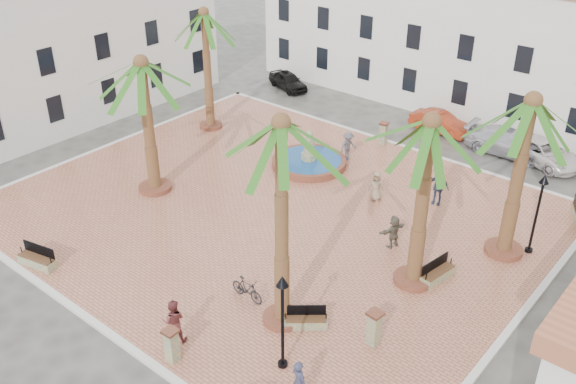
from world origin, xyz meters
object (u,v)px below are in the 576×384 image
(bench_se, at_px, (306,321))
(pedestrian_north, at_px, (348,146))
(fountain, at_px, (309,161))
(lamppost_e, at_px, (540,201))
(bollard_se, at_px, (172,345))
(pedestrian_east, at_px, (394,231))
(bench_e, at_px, (438,274))
(cyclist_b, at_px, (174,321))
(car_white, at_px, (543,152))
(palm_nw, at_px, (205,26))
(palm_s, at_px, (281,147))
(palm_ne, at_px, (529,121))
(pedestrian_fountain_b, at_px, (438,187))
(car_silver, at_px, (510,143))
(bicycle_b, at_px, (247,289))
(cyclist_a, at_px, (299,382))
(bollard_e, at_px, (374,328))
(lamppost_s, at_px, (282,307))
(car_black, at_px, (288,81))
(bollard_n, at_px, (383,133))
(pedestrian_fountain_a, at_px, (376,187))
(car_red, at_px, (440,122))
(palm_e, at_px, (429,143))
(palm_sw, at_px, (143,80))

(bench_se, bearing_deg, pedestrian_north, 78.46)
(fountain, xyz_separation_m, lamppost_e, (13.20, -0.33, 2.42))
(bollard_se, distance_m, pedestrian_east, 11.77)
(bench_e, height_order, cyclist_b, cyclist_b)
(pedestrian_north, distance_m, car_white, 11.46)
(palm_nw, bearing_deg, palm_s, -36.00)
(palm_ne, bearing_deg, pedestrian_fountain_b, 156.27)
(palm_s, distance_m, car_silver, 21.61)
(palm_nw, height_order, bicycle_b, palm_nw)
(palm_s, height_order, bicycle_b, palm_s)
(lamppost_e, distance_m, bicycle_b, 13.48)
(cyclist_a, distance_m, pedestrian_east, 10.41)
(bench_se, distance_m, bollard_e, 2.76)
(lamppost_e, bearing_deg, bollard_se, -115.83)
(lamppost_s, bearing_deg, pedestrian_east, 96.28)
(cyclist_b, xyz_separation_m, car_black, (-14.39, 24.04, -0.43))
(car_silver, bearing_deg, bollard_n, 118.50)
(palm_s, distance_m, bench_e, 10.30)
(fountain, xyz_separation_m, pedestrian_fountain_a, (5.15, -0.86, 0.51))
(palm_s, height_order, bench_se, palm_s)
(fountain, distance_m, car_red, 10.05)
(bicycle_b, height_order, pedestrian_fountain_b, pedestrian_fountain_b)
(lamppost_e, height_order, car_silver, lamppost_e)
(cyclist_a, relative_size, pedestrian_fountain_a, 1.10)
(pedestrian_fountain_b, bearing_deg, pedestrian_east, -97.50)
(fountain, relative_size, cyclist_a, 2.42)
(lamppost_s, distance_m, car_silver, 22.45)
(bollard_n, relative_size, cyclist_a, 0.80)
(bollard_n, relative_size, bicycle_b, 0.84)
(cyclist_a, relative_size, car_black, 0.47)
(lamppost_e, bearing_deg, car_red, 135.11)
(bollard_e, relative_size, pedestrian_north, 0.87)
(palm_e, bearing_deg, bollard_se, -114.08)
(bollard_e, bearing_deg, palm_nw, 151.92)
(car_black, bearing_deg, lamppost_s, -121.29)
(car_red, bearing_deg, palm_ne, -137.26)
(pedestrian_east, bearing_deg, fountain, -99.64)
(bench_se, distance_m, cyclist_a, 3.85)
(bollard_se, height_order, cyclist_a, cyclist_a)
(palm_sw, bearing_deg, lamppost_e, 21.99)
(bench_e, relative_size, car_black, 0.50)
(lamppost_s, height_order, car_white, lamppost_s)
(bollard_e, bearing_deg, palm_sw, 170.80)
(palm_s, height_order, pedestrian_fountain_b, palm_s)
(bollard_e, relative_size, car_black, 0.39)
(palm_sw, distance_m, bench_e, 16.92)
(pedestrian_fountain_a, bearing_deg, car_red, 86.26)
(palm_ne, relative_size, lamppost_e, 1.95)
(palm_s, xyz_separation_m, lamppost_s, (1.63, -1.90, -4.88))
(palm_ne, bearing_deg, bench_se, -111.43)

